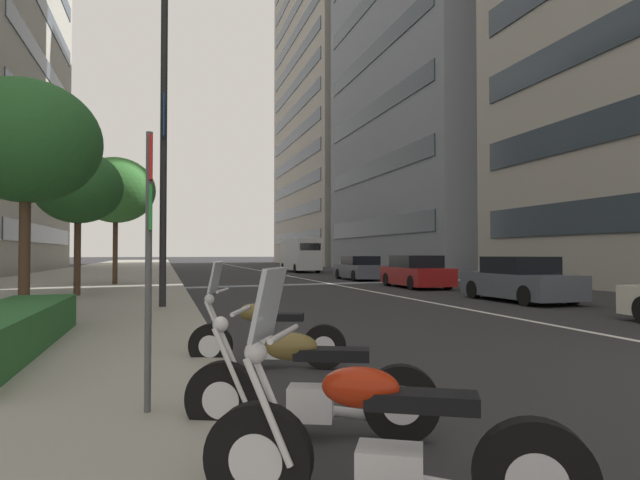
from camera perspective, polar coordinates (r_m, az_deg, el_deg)
sidewalk_right_plaza at (r=33.63m, az=-23.35°, el=-3.83°), size 160.00×9.78×0.15m
lane_centre_stripe at (r=39.25m, az=-4.42°, el=-3.67°), size 110.00×0.16×0.01m
motorcycle_nearest_camera at (r=3.33m, az=6.71°, el=-21.28°), size 1.15×2.05×1.49m
motorcycle_by_sign_pole at (r=4.70m, az=-1.32°, el=-15.73°), size 0.97×2.06×1.10m
motorcycle_under_tarp at (r=7.45m, az=-6.05°, el=-10.27°), size 0.92×2.09×1.46m
car_following_behind at (r=18.51m, az=20.61°, el=-4.11°), size 4.21×1.87×1.46m
car_far_down_avenue at (r=24.52m, az=10.24°, el=-3.44°), size 4.51×2.04×1.46m
car_mid_block_traffic at (r=31.04m, az=4.28°, el=-3.09°), size 4.46×1.91×1.39m
delivery_van_ahead at (r=43.61m, az=-2.15°, el=-1.53°), size 6.12×2.10×2.74m
parking_sign_by_curb at (r=5.06m, az=-17.82°, el=0.42°), size 0.32×0.06×2.53m
street_lamp_with_banners at (r=15.33m, az=-15.39°, el=14.14°), size 1.26×2.14×9.44m
clipped_hedge_bed at (r=8.90m, az=-30.98°, el=-8.44°), size 5.89×1.10×0.61m
street_tree_by_lamp_post at (r=12.73m, az=-29.00°, el=9.19°), size 2.99×2.99×5.01m
street_tree_far_plaza at (r=19.76m, az=-24.51°, el=5.17°), size 2.89×2.89×4.89m
street_tree_near_plaza_corner at (r=26.19m, az=-21.05°, el=4.99°), size 3.53×3.53×5.80m
office_tower_near_left at (r=54.54m, az=14.17°, el=22.55°), size 24.48×16.14×47.32m
office_tower_far_left_down_avenue at (r=79.17m, az=3.49°, el=14.15°), size 28.73×17.20×45.52m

